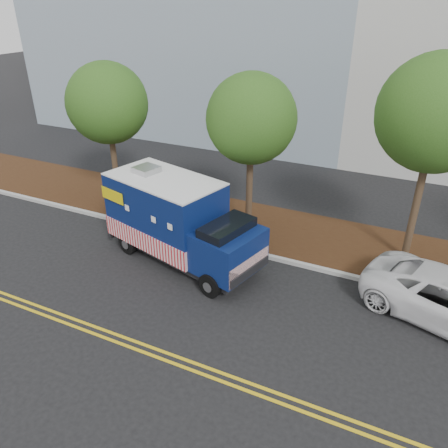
% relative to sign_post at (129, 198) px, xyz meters
% --- Properties ---
extents(ground, '(120.00, 120.00, 0.00)m').
position_rel_sign_post_xyz_m(ground, '(4.65, -1.55, -1.20)').
color(ground, black).
rests_on(ground, ground).
extents(curb, '(120.00, 0.18, 0.15)m').
position_rel_sign_post_xyz_m(curb, '(4.65, -0.15, -1.12)').
color(curb, '#9E9E99').
rests_on(curb, ground).
extents(mulch_strip, '(120.00, 4.00, 0.15)m').
position_rel_sign_post_xyz_m(mulch_strip, '(4.65, 1.95, -1.12)').
color(mulch_strip, '#31190D').
rests_on(mulch_strip, ground).
extents(centerline_near, '(120.00, 0.10, 0.01)m').
position_rel_sign_post_xyz_m(centerline_near, '(4.65, -6.00, -1.19)').
color(centerline_near, gold).
rests_on(centerline_near, ground).
extents(centerline_far, '(120.00, 0.10, 0.01)m').
position_rel_sign_post_xyz_m(centerline_far, '(4.65, -6.25, -1.19)').
color(centerline_far, gold).
rests_on(centerline_far, ground).
extents(tree_a, '(3.56, 3.56, 6.39)m').
position_rel_sign_post_xyz_m(tree_a, '(-2.04, 1.80, 3.40)').
color(tree_a, '#38281C').
rests_on(tree_a, ground).
extents(tree_b, '(3.40, 3.40, 6.45)m').
position_rel_sign_post_xyz_m(tree_b, '(4.88, 1.49, 3.54)').
color(tree_b, '#38281C').
rests_on(tree_b, ground).
extents(tree_c, '(3.81, 3.81, 7.40)m').
position_rel_sign_post_xyz_m(tree_c, '(11.03, 1.89, 4.28)').
color(tree_c, '#38281C').
rests_on(tree_c, ground).
extents(sign_post, '(0.06, 0.06, 2.40)m').
position_rel_sign_post_xyz_m(sign_post, '(0.00, 0.00, 0.00)').
color(sign_post, '#473828').
rests_on(sign_post, ground).
extents(food_truck, '(6.55, 3.75, 3.27)m').
position_rel_sign_post_xyz_m(food_truck, '(3.25, -1.49, 0.28)').
color(food_truck, black).
rests_on(food_truck, ground).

